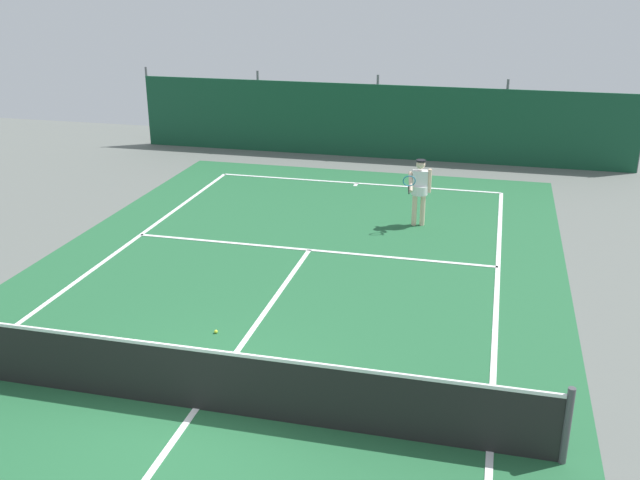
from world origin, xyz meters
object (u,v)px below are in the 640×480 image
tennis_net (194,378)px  parked_car (400,117)px  tennis_player (419,187)px  tennis_ball_near_player (216,332)px

tennis_net → parked_car: (0.40, 17.93, 0.33)m
parked_car → tennis_net: bearing=-98.6°
tennis_player → tennis_ball_near_player: (-2.73, -6.45, -0.93)m
tennis_net → tennis_ball_near_player: tennis_net is taller
tennis_player → tennis_net: bearing=66.2°
tennis_net → tennis_ball_near_player: bearing=104.6°
tennis_ball_near_player → parked_car: size_ratio=0.02×
parked_car → tennis_ball_near_player: bearing=-100.9°
tennis_player → parked_car: size_ratio=0.37×
tennis_ball_near_player → tennis_net: bearing=-75.4°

